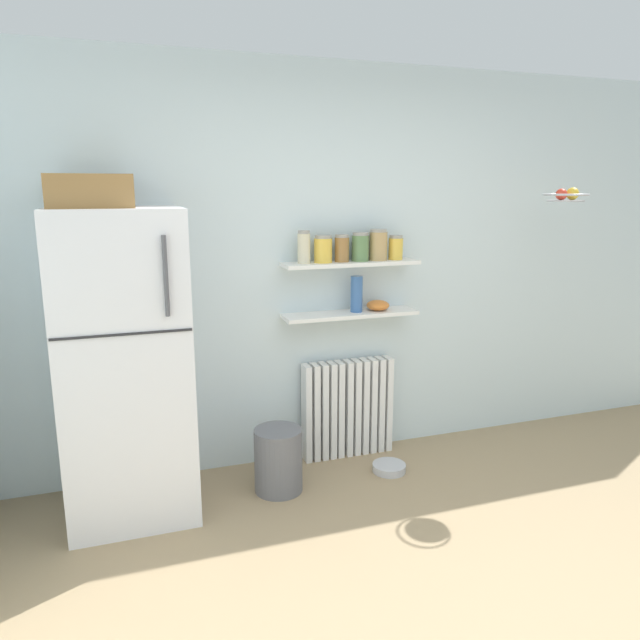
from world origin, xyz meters
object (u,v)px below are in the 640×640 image
(trash_bin, at_px, (278,460))
(hanging_fruit_basket, at_px, (567,196))
(refrigerator, at_px, (124,359))
(storage_jar_2, at_px, (342,248))
(radiator, at_px, (348,408))
(storage_jar_0, at_px, (304,247))
(storage_jar_3, at_px, (360,247))
(storage_jar_5, at_px, (396,248))
(storage_jar_4, at_px, (378,245))
(shelf_bowl, at_px, (378,305))
(vase, at_px, (357,294))
(pet_food_bowl, at_px, (389,468))
(storage_jar_1, at_px, (323,249))

(trash_bin, xyz_separation_m, hanging_fruit_basket, (1.96, -0.04, 1.57))
(trash_bin, distance_m, hanging_fruit_basket, 2.51)
(refrigerator, relative_size, storage_jar_2, 10.77)
(radiator, relative_size, trash_bin, 1.70)
(storage_jar_0, relative_size, hanging_fruit_basket, 0.71)
(storage_jar_2, bearing_deg, trash_bin, -149.41)
(storage_jar_3, relative_size, storage_jar_5, 1.15)
(storage_jar_3, distance_m, storage_jar_4, 0.13)
(storage_jar_3, bearing_deg, storage_jar_4, 0.00)
(storage_jar_0, bearing_deg, storage_jar_3, 0.00)
(refrigerator, distance_m, shelf_bowl, 1.66)
(storage_jar_2, xyz_separation_m, vase, (0.11, 0.00, -0.30))
(refrigerator, xyz_separation_m, vase, (1.48, 0.23, 0.24))
(storage_jar_5, relative_size, pet_food_bowl, 0.73)
(radiator, height_order, shelf_bowl, shelf_bowl)
(storage_jar_2, xyz_separation_m, trash_bin, (-0.52, -0.31, -1.24))
(storage_jar_1, height_order, storage_jar_4, storage_jar_4)
(refrigerator, xyz_separation_m, storage_jar_2, (1.37, 0.23, 0.54))
(storage_jar_1, bearing_deg, storage_jar_4, 0.00)
(storage_jar_0, height_order, vase, storage_jar_0)
(radiator, height_order, vase, vase)
(radiator, relative_size, storage_jar_3, 3.65)
(refrigerator, xyz_separation_m, storage_jar_1, (1.24, 0.23, 0.54))
(storage_jar_5, bearing_deg, vase, 180.00)
(radiator, height_order, storage_jar_5, storage_jar_5)
(storage_jar_3, bearing_deg, storage_jar_1, 180.00)
(storage_jar_4, relative_size, pet_food_bowl, 0.93)
(storage_jar_2, bearing_deg, storage_jar_5, -0.00)
(vase, bearing_deg, pet_food_bowl, -68.62)
(radiator, relative_size, storage_jar_1, 3.89)
(shelf_bowl, bearing_deg, radiator, 171.38)
(trash_bin, bearing_deg, refrigerator, 174.69)
(pet_food_bowl, bearing_deg, radiator, 115.80)
(storage_jar_0, relative_size, trash_bin, 0.52)
(storage_jar_2, bearing_deg, storage_jar_4, 0.00)
(storage_jar_0, xyz_separation_m, trash_bin, (-0.27, -0.31, -1.26))
(storage_jar_1, height_order, trash_bin, storage_jar_1)
(radiator, xyz_separation_m, hanging_fruit_basket, (1.37, -0.38, 1.43))
(pet_food_bowl, bearing_deg, storage_jar_1, 139.08)
(refrigerator, bearing_deg, radiator, 10.29)
(trash_bin, relative_size, hanging_fruit_basket, 1.36)
(storage_jar_2, height_order, shelf_bowl, storage_jar_2)
(hanging_fruit_basket, bearing_deg, storage_jar_2, 166.45)
(storage_jar_5, bearing_deg, storage_jar_3, 180.00)
(trash_bin, height_order, pet_food_bowl, trash_bin)
(hanging_fruit_basket, bearing_deg, storage_jar_3, 165.18)
(refrigerator, height_order, hanging_fruit_basket, refrigerator)
(storage_jar_1, xyz_separation_m, storage_jar_4, (0.38, 0.00, 0.02))
(storage_jar_3, height_order, storage_jar_4, storage_jar_4)
(shelf_bowl, bearing_deg, storage_jar_2, 180.00)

